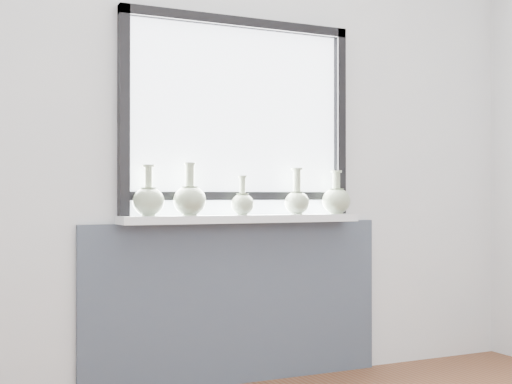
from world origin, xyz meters
name	(u,v)px	position (x,y,z in m)	size (l,w,h in m)	color
back_wall	(235,140)	(0.00, 1.81, 1.30)	(3.60, 0.02, 2.60)	silver
apron_panel	(238,303)	(0.00, 1.78, 0.43)	(1.70, 0.03, 0.86)	#3E4856
windowsill	(243,219)	(0.00, 1.71, 0.88)	(1.32, 0.18, 0.04)	white
window	(238,113)	(0.00, 1.77, 1.44)	(1.30, 0.06, 1.05)	black
vase_a	(148,199)	(-0.51, 1.72, 0.98)	(0.16, 0.16, 0.26)	#9FB18F
vase_b	(190,198)	(-0.30, 1.69, 0.99)	(0.17, 0.17, 0.27)	#9FB18F
vase_c	(243,203)	(-0.01, 1.69, 0.96)	(0.12, 0.12, 0.21)	#9FB18F
vase_d	(297,200)	(0.31, 1.69, 0.98)	(0.14, 0.14, 0.25)	#9FB18F
vase_e	(336,199)	(0.56, 1.68, 0.98)	(0.16, 0.16, 0.24)	#9FB18F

